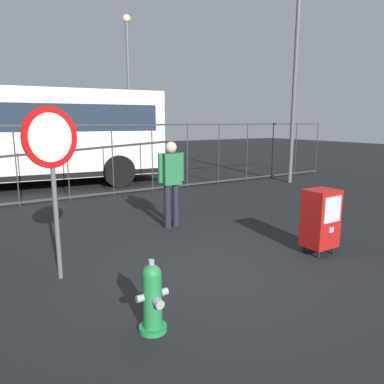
# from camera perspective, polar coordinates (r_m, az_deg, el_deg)

# --- Properties ---
(ground_plane) EXTENTS (60.00, 60.00, 0.00)m
(ground_plane) POSITION_cam_1_polar(r_m,az_deg,el_deg) (5.11, 4.43, -12.54)
(ground_plane) COLOR black
(fire_hydrant) EXTENTS (0.33, 0.32, 0.75)m
(fire_hydrant) POSITION_cam_1_polar(r_m,az_deg,el_deg) (3.69, -6.27, -16.29)
(fire_hydrant) COLOR #1E7238
(fire_hydrant) RESTS_ON ground_plane
(newspaper_box_primary) EXTENTS (0.48, 0.42, 1.02)m
(newspaper_box_primary) POSITION_cam_1_polar(r_m,az_deg,el_deg) (5.95, 19.62, -3.92)
(newspaper_box_primary) COLOR black
(newspaper_box_primary) RESTS_ON ground_plane
(stop_sign) EXTENTS (0.71, 0.31, 2.23)m
(stop_sign) POSITION_cam_1_polar(r_m,az_deg,el_deg) (4.83, -21.20, 5.06)
(stop_sign) COLOR #4C4F54
(stop_sign) RESTS_ON ground_plane
(pedestrian) EXTENTS (0.55, 0.22, 1.67)m
(pedestrian) POSITION_cam_1_polar(r_m,az_deg,el_deg) (6.95, -3.29, 1.98)
(pedestrian) COLOR black
(pedestrian) RESTS_ON ground_plane
(fence_barrier) EXTENTS (18.03, 0.04, 2.00)m
(fence_barrier) POSITION_cam_1_polar(r_m,az_deg,el_deg) (9.96, -15.67, 4.76)
(fence_barrier) COLOR #2D2D33
(fence_barrier) RESTS_ON ground_plane
(street_light_near_right) EXTENTS (0.32, 0.32, 7.25)m
(street_light_near_right) POSITION_cam_1_polar(r_m,az_deg,el_deg) (12.79, 16.12, 20.33)
(street_light_near_right) COLOR #4C4F54
(street_light_near_right) RESTS_ON ground_plane
(street_light_far_left) EXTENTS (0.32, 0.32, 6.28)m
(street_light_far_left) POSITION_cam_1_polar(r_m,az_deg,el_deg) (15.96, -9.97, 16.83)
(street_light_far_left) COLOR #4C4F54
(street_light_far_left) RESTS_ON ground_plane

